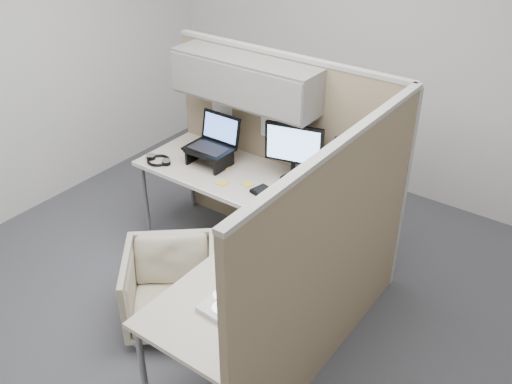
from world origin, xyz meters
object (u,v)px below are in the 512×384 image
Objects in this scene: office_chair at (172,285)px; monitor_left at (294,149)px; desk at (248,221)px; keyboard at (275,199)px.

office_chair is 1.31m from monitor_left.
office_chair is (-0.28, -0.51, -0.37)m from desk.
desk is 4.29× the size of monitor_left.
office_chair is at bearing -118.20° from monitor_left.
monitor_left reaches higher than desk.
keyboard is at bearing -95.60° from monitor_left.
office_chair is 1.56× the size of keyboard.
monitor_left reaches higher than keyboard.
keyboard reaches higher than office_chair.
monitor_left is 1.14× the size of keyboard.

